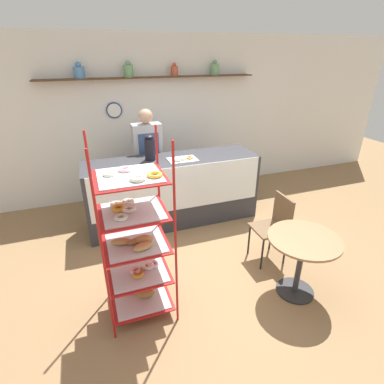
{
  "coord_description": "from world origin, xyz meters",
  "views": [
    {
      "loc": [
        -1.11,
        -2.65,
        2.42
      ],
      "look_at": [
        0.0,
        0.46,
        0.86
      ],
      "focal_mm": 28.0,
      "sensor_mm": 36.0,
      "label": 1
    }
  ],
  "objects_px": {
    "person_worker": "(148,157)",
    "coffee_carafe": "(150,148)",
    "cafe_table": "(302,252)",
    "donut_tray_counter": "(182,159)",
    "pastry_rack": "(136,244)",
    "cafe_chair": "(275,222)"
  },
  "relations": [
    {
      "from": "cafe_table",
      "to": "donut_tray_counter",
      "type": "bearing_deg",
      "value": 110.58
    },
    {
      "from": "person_worker",
      "to": "cafe_chair",
      "type": "height_order",
      "value": "person_worker"
    },
    {
      "from": "coffee_carafe",
      "to": "pastry_rack",
      "type": "bearing_deg",
      "value": -107.26
    },
    {
      "from": "pastry_rack",
      "to": "person_worker",
      "type": "xyz_separation_m",
      "value": [
        0.58,
        2.14,
        0.1
      ]
    },
    {
      "from": "cafe_chair",
      "to": "donut_tray_counter",
      "type": "height_order",
      "value": "donut_tray_counter"
    },
    {
      "from": "cafe_table",
      "to": "donut_tray_counter",
      "type": "xyz_separation_m",
      "value": [
        -0.69,
        1.85,
        0.5
      ]
    },
    {
      "from": "cafe_table",
      "to": "coffee_carafe",
      "type": "relative_size",
      "value": 2.03
    },
    {
      "from": "person_worker",
      "to": "coffee_carafe",
      "type": "distance_m",
      "value": 0.55
    },
    {
      "from": "cafe_table",
      "to": "coffee_carafe",
      "type": "bearing_deg",
      "value": 119.02
    },
    {
      "from": "cafe_chair",
      "to": "coffee_carafe",
      "type": "distance_m",
      "value": 1.97
    },
    {
      "from": "cafe_chair",
      "to": "person_worker",
      "type": "bearing_deg",
      "value": -147.47
    },
    {
      "from": "cafe_table",
      "to": "cafe_chair",
      "type": "relative_size",
      "value": 0.86
    },
    {
      "from": "coffee_carafe",
      "to": "donut_tray_counter",
      "type": "xyz_separation_m",
      "value": [
        0.43,
        -0.17,
        -0.16
      ]
    },
    {
      "from": "pastry_rack",
      "to": "cafe_chair",
      "type": "bearing_deg",
      "value": 8.96
    },
    {
      "from": "cafe_chair",
      "to": "pastry_rack",
      "type": "bearing_deg",
      "value": -80.24
    },
    {
      "from": "pastry_rack",
      "to": "donut_tray_counter",
      "type": "bearing_deg",
      "value": 57.8
    },
    {
      "from": "pastry_rack",
      "to": "person_worker",
      "type": "distance_m",
      "value": 2.22
    },
    {
      "from": "person_worker",
      "to": "donut_tray_counter",
      "type": "height_order",
      "value": "person_worker"
    },
    {
      "from": "donut_tray_counter",
      "to": "pastry_rack",
      "type": "bearing_deg",
      "value": -122.2
    },
    {
      "from": "pastry_rack",
      "to": "cafe_table",
      "type": "height_order",
      "value": "pastry_rack"
    },
    {
      "from": "coffee_carafe",
      "to": "donut_tray_counter",
      "type": "bearing_deg",
      "value": -21.92
    },
    {
      "from": "person_worker",
      "to": "coffee_carafe",
      "type": "height_order",
      "value": "person_worker"
    }
  ]
}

